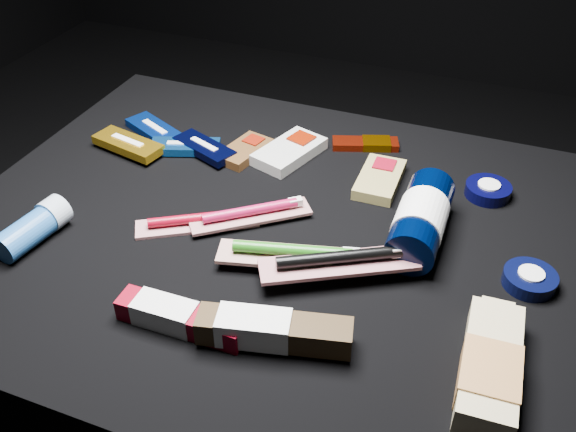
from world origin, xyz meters
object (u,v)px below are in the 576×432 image
(deodorant_stick, at_px, (34,228))
(toothpaste_carton_red, at_px, (175,317))
(bodywash_bottle, at_px, (490,368))
(lotion_bottle, at_px, (421,219))

(deodorant_stick, height_order, toothpaste_carton_red, deodorant_stick)
(deodorant_stick, bearing_deg, bodywash_bottle, 6.40)
(lotion_bottle, distance_m, toothpaste_carton_red, 0.38)
(bodywash_bottle, bearing_deg, toothpaste_carton_red, -173.80)
(lotion_bottle, height_order, bodywash_bottle, lotion_bottle)
(deodorant_stick, bearing_deg, lotion_bottle, 29.60)
(lotion_bottle, distance_m, bodywash_bottle, 0.26)
(bodywash_bottle, relative_size, deodorant_stick, 1.60)
(lotion_bottle, relative_size, bodywash_bottle, 1.18)
(deodorant_stick, distance_m, toothpaste_carton_red, 0.29)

